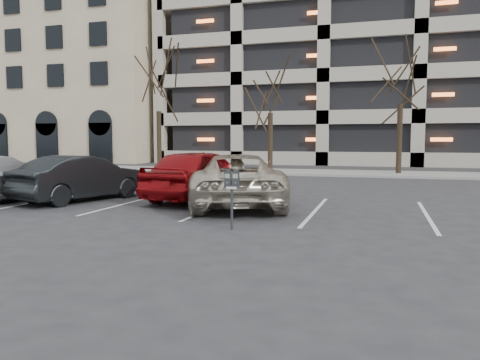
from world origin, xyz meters
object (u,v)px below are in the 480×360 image
(suv_silver, at_px, (236,180))
(car_dark, at_px, (82,178))
(tree_c, at_px, (402,60))
(car_red, at_px, (200,174))
(tree_b, at_px, (271,76))
(tree_a, at_px, (158,75))
(parking_meter, at_px, (232,185))

(suv_silver, relative_size, car_dark, 1.37)
(tree_c, height_order, car_dark, tree_c)
(suv_silver, relative_size, car_red, 1.23)
(tree_b, height_order, car_red, tree_b)
(suv_silver, xyz_separation_m, car_dark, (-4.95, -0.33, -0.04))
(tree_c, xyz_separation_m, car_dark, (-9.89, -13.65, -5.34))
(tree_b, height_order, suv_silver, tree_b)
(tree_a, relative_size, car_dark, 1.87)
(tree_b, bearing_deg, car_dark, -101.94)
(tree_a, height_order, tree_b, tree_a)
(tree_c, relative_size, suv_silver, 1.42)
(parking_meter, height_order, car_dark, car_dark)
(car_red, bearing_deg, parking_meter, 126.09)
(tree_c, xyz_separation_m, car_red, (-6.41, -12.41, -5.23))
(tree_a, distance_m, tree_b, 7.01)
(suv_silver, bearing_deg, tree_a, -74.70)
(parking_meter, relative_size, car_red, 0.26)
(tree_a, bearing_deg, suv_silver, -55.75)
(tree_b, height_order, car_dark, tree_b)
(tree_b, bearing_deg, suv_silver, -81.18)
(suv_silver, xyz_separation_m, car_red, (-1.47, 0.91, 0.07))
(tree_b, xyz_separation_m, suv_silver, (2.07, -13.32, -4.73))
(tree_a, relative_size, suv_silver, 1.37)
(tree_b, relative_size, suv_silver, 1.29)
(suv_silver, height_order, car_red, car_red)
(suv_silver, distance_m, car_dark, 4.97)
(tree_c, xyz_separation_m, parking_meter, (-3.95, -16.84, -5.08))
(tree_b, xyz_separation_m, car_red, (0.59, -12.41, -4.66))
(parking_meter, bearing_deg, car_dark, 144.47)
(car_dark, bearing_deg, parking_meter, 168.04)
(parking_meter, xyz_separation_m, suv_silver, (-0.98, 3.52, -0.21))
(tree_b, height_order, tree_c, tree_c)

